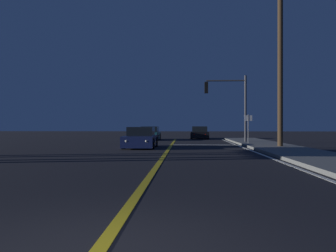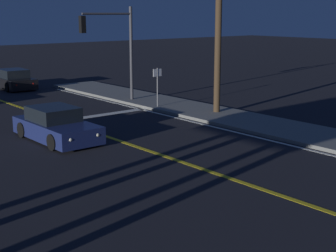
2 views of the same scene
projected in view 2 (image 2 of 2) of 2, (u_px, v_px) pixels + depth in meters
sidewalk_right at (321, 137)px, 20.85m from camera, size 3.20×41.40×0.15m
lane_line_center at (204, 169)px, 16.77m from camera, size 0.20×39.10×0.01m
lane_line_edge_right at (293, 146)px, 19.72m from camera, size 0.16×39.10×0.01m
stop_bar at (105, 114)px, 25.87m from camera, size 5.02×0.50×0.01m
car_mid_block_black at (13, 80)px, 34.66m from camera, size 2.03×4.47×1.34m
car_following_oncoming_navy at (56, 126)px, 20.60m from camera, size 2.02×4.39×1.34m
traffic_signal_near_right at (113, 40)px, 28.12m from camera, size 3.35×0.28×5.43m
street_sign_corner at (157, 81)px, 27.03m from camera, size 0.56×0.06×2.22m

